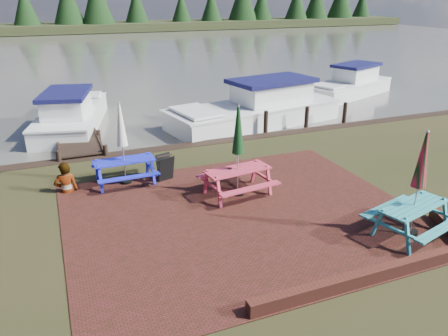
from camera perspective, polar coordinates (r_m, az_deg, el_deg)
ground at (r=10.84m, az=4.56°, el=-8.49°), size 120.00×120.00×0.00m
paving at (r=11.62m, az=2.37°, el=-6.15°), size 9.00×7.50×0.02m
brick_wall at (r=10.22m, az=21.95°, el=-11.27°), size 6.21×1.79×0.30m
water at (r=45.85m, az=-16.96°, el=14.14°), size 120.00×60.00×0.02m
far_treeline at (r=74.48m, az=-19.76°, el=19.02°), size 120.00×10.00×8.10m
picnic_table_teal at (r=11.28m, az=23.72°, el=-3.90°), size 2.25×2.10×2.61m
picnic_table_red at (r=12.41m, az=1.80°, el=0.39°), size 2.09×1.90×2.63m
picnic_table_blue at (r=13.54m, az=-12.97°, el=1.50°), size 1.84×1.64×2.52m
chalkboard at (r=13.71m, az=-7.67°, el=0.07°), size 0.54×0.60×0.81m
jetty at (r=20.34m, az=-19.05°, el=5.41°), size 1.76×9.08×1.00m
boat_jetty at (r=20.73m, az=-19.30°, el=6.49°), size 3.89×7.19×1.98m
boat_near at (r=20.34m, az=4.41°, el=7.57°), size 8.57×4.29×2.22m
boat_far at (r=27.20m, az=16.03°, el=10.30°), size 6.70×4.41×1.97m
person at (r=13.37m, az=-20.30°, el=0.64°), size 0.70×0.47×1.87m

